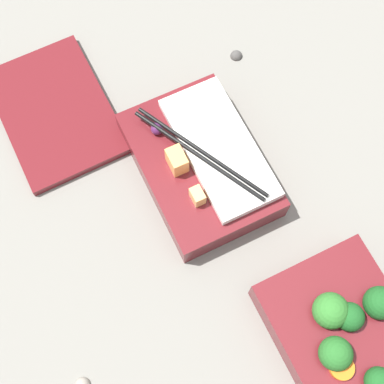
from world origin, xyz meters
TOP-DOWN VIEW (x-y plane):
  - ground_plane at (0.00, 0.00)m, footprint 3.00×3.00m
  - bento_tray_vegetable at (-0.13, -0.03)m, footprint 0.21×0.15m
  - bento_tray_rice at (0.15, 0.02)m, footprint 0.21×0.15m
  - bento_lid at (0.32, 0.17)m, footprint 0.21×0.15m
  - pebble_1 at (0.29, -0.10)m, footprint 0.02×0.02m

SIDE VIEW (x-z plane):
  - ground_plane at x=0.00m, z-range 0.00..0.00m
  - pebble_1 at x=0.29m, z-range 0.00..0.01m
  - bento_lid at x=0.32m, z-range 0.00..0.01m
  - bento_tray_rice at x=0.15m, z-range -0.01..0.06m
  - bento_tray_vegetable at x=-0.13m, z-range -0.01..0.06m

